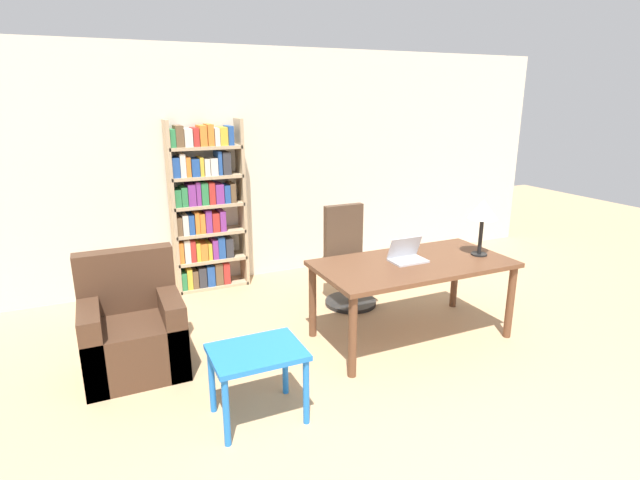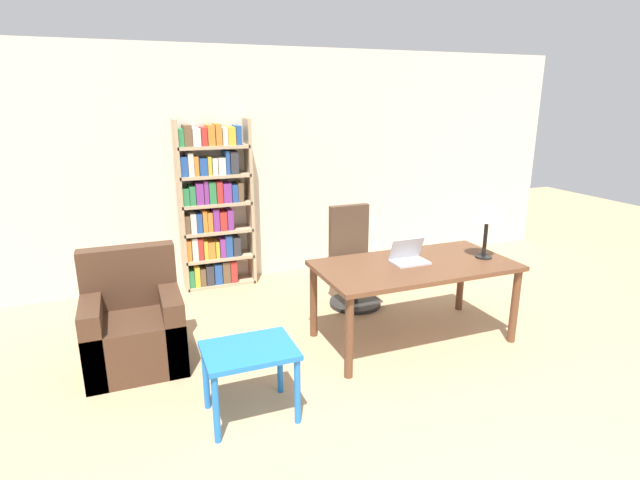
{
  "view_description": "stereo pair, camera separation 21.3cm",
  "coord_description": "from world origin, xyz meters",
  "px_view_note": "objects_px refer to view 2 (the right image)",
  "views": [
    {
      "loc": [
        -1.9,
        -1.18,
        2.15
      ],
      "look_at": [
        -0.21,
        2.51,
        0.98
      ],
      "focal_mm": 28.0,
      "sensor_mm": 36.0,
      "label": 1
    },
    {
      "loc": [
        -1.7,
        -1.26,
        2.15
      ],
      "look_at": [
        -0.21,
        2.51,
        0.98
      ],
      "focal_mm": 28.0,
      "sensor_mm": 36.0,
      "label": 2
    }
  ],
  "objects_px": {
    "desk": "(415,272)",
    "armchair": "(134,329)",
    "bookshelf": "(213,208)",
    "table_lamp": "(488,213)",
    "laptop": "(409,257)",
    "office_chair": "(353,262)",
    "side_table_blue": "(249,360)"
  },
  "relations": [
    {
      "from": "bookshelf",
      "to": "armchair",
      "type": "bearing_deg",
      "value": -120.98
    },
    {
      "from": "table_lamp",
      "to": "bookshelf",
      "type": "distance_m",
      "value": 2.98
    },
    {
      "from": "laptop",
      "to": "desk",
      "type": "bearing_deg",
      "value": -51.38
    },
    {
      "from": "desk",
      "to": "office_chair",
      "type": "relative_size",
      "value": 1.66
    },
    {
      "from": "laptop",
      "to": "bookshelf",
      "type": "height_order",
      "value": "bookshelf"
    },
    {
      "from": "bookshelf",
      "to": "side_table_blue",
      "type": "bearing_deg",
      "value": -95.17
    },
    {
      "from": "armchair",
      "to": "laptop",
      "type": "bearing_deg",
      "value": -9.73
    },
    {
      "from": "armchair",
      "to": "bookshelf",
      "type": "height_order",
      "value": "bookshelf"
    },
    {
      "from": "table_lamp",
      "to": "bookshelf",
      "type": "relative_size",
      "value": 0.27
    },
    {
      "from": "desk",
      "to": "bookshelf",
      "type": "bearing_deg",
      "value": 124.84
    },
    {
      "from": "side_table_blue",
      "to": "armchair",
      "type": "distance_m",
      "value": 1.26
    },
    {
      "from": "bookshelf",
      "to": "desk",
      "type": "bearing_deg",
      "value": -55.16
    },
    {
      "from": "table_lamp",
      "to": "side_table_blue",
      "type": "distance_m",
      "value": 2.48
    },
    {
      "from": "desk",
      "to": "armchair",
      "type": "distance_m",
      "value": 2.43
    },
    {
      "from": "desk",
      "to": "table_lamp",
      "type": "xyz_separation_m",
      "value": [
        0.67,
        -0.09,
        0.5
      ]
    },
    {
      "from": "armchair",
      "to": "table_lamp",
      "type": "bearing_deg",
      "value": -9.97
    },
    {
      "from": "desk",
      "to": "bookshelf",
      "type": "height_order",
      "value": "bookshelf"
    },
    {
      "from": "side_table_blue",
      "to": "desk",
      "type": "bearing_deg",
      "value": 19.46
    },
    {
      "from": "desk",
      "to": "laptop",
      "type": "distance_m",
      "value": 0.15
    },
    {
      "from": "desk",
      "to": "armchair",
      "type": "height_order",
      "value": "armchair"
    },
    {
      "from": "office_chair",
      "to": "side_table_blue",
      "type": "xyz_separation_m",
      "value": [
        -1.5,
        -1.54,
        -0.03
      ]
    },
    {
      "from": "desk",
      "to": "armchair",
      "type": "bearing_deg",
      "value": 169.27
    },
    {
      "from": "office_chair",
      "to": "armchair",
      "type": "distance_m",
      "value": 2.28
    },
    {
      "from": "desk",
      "to": "side_table_blue",
      "type": "xyz_separation_m",
      "value": [
        -1.65,
        -0.58,
        -0.21
      ]
    },
    {
      "from": "bookshelf",
      "to": "laptop",
      "type": "bearing_deg",
      "value": -55.26
    },
    {
      "from": "armchair",
      "to": "office_chair",
      "type": "bearing_deg",
      "value": 12.94
    },
    {
      "from": "laptop",
      "to": "office_chair",
      "type": "xyz_separation_m",
      "value": [
        -0.11,
        0.91,
        -0.31
      ]
    },
    {
      "from": "laptop",
      "to": "office_chair",
      "type": "height_order",
      "value": "office_chair"
    },
    {
      "from": "table_lamp",
      "to": "armchair",
      "type": "relative_size",
      "value": 0.54
    },
    {
      "from": "laptop",
      "to": "side_table_blue",
      "type": "distance_m",
      "value": 1.77
    },
    {
      "from": "laptop",
      "to": "bookshelf",
      "type": "distance_m",
      "value": 2.42
    },
    {
      "from": "office_chair",
      "to": "bookshelf",
      "type": "distance_m",
      "value": 1.73
    }
  ]
}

